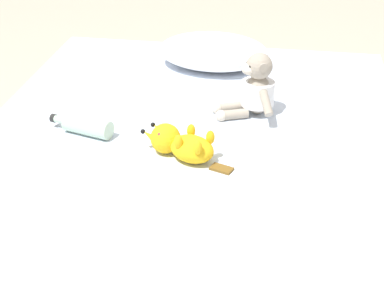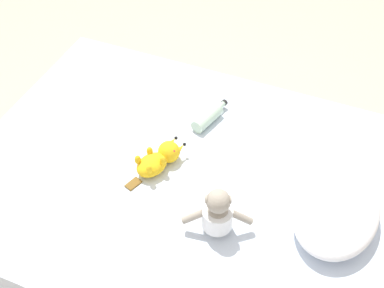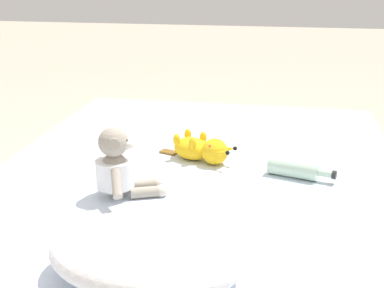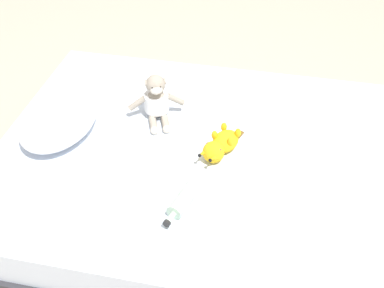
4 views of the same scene
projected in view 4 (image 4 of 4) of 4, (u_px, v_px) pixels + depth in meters
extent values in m
plane|color=#B7A893|center=(199.00, 205.00, 2.48)|extent=(16.00, 16.00, 0.00)
cube|color=#2D2D33|center=(199.00, 191.00, 2.42)|extent=(1.52, 1.95, 0.21)
cube|color=silver|center=(200.00, 164.00, 2.29)|extent=(1.47, 1.90, 0.17)
ellipsoid|color=white|center=(59.00, 120.00, 2.30)|extent=(0.49, 0.36, 0.14)
ellipsoid|color=#9E9384|center=(157.00, 103.00, 2.39)|extent=(0.13, 0.14, 0.15)
cylinder|color=white|center=(156.00, 102.00, 2.39)|extent=(0.16, 0.16, 0.09)
sphere|color=#9E9384|center=(155.00, 84.00, 2.32)|extent=(0.10, 0.10, 0.10)
ellipsoid|color=beige|center=(156.00, 90.00, 2.29)|extent=(0.07, 0.07, 0.04)
sphere|color=black|center=(160.00, 87.00, 2.29)|extent=(0.01, 0.01, 0.01)
sphere|color=black|center=(153.00, 88.00, 2.28)|extent=(0.01, 0.01, 0.01)
cylinder|color=#9E9384|center=(165.00, 81.00, 2.32)|extent=(0.03, 0.02, 0.03)
cylinder|color=#9E9384|center=(146.00, 83.00, 2.30)|extent=(0.03, 0.02, 0.03)
cylinder|color=#9E9384|center=(175.00, 99.00, 2.40)|extent=(0.06, 0.10, 0.08)
cylinder|color=#9E9384|center=(137.00, 103.00, 2.37)|extent=(0.06, 0.10, 0.08)
cylinder|color=#9E9384|center=(165.00, 123.00, 2.36)|extent=(0.11, 0.07, 0.04)
cylinder|color=#9E9384|center=(153.00, 124.00, 2.35)|extent=(0.11, 0.07, 0.04)
sphere|color=beige|center=(167.00, 129.00, 2.32)|extent=(0.04, 0.04, 0.04)
sphere|color=beige|center=(154.00, 131.00, 2.32)|extent=(0.04, 0.04, 0.04)
ellipsoid|color=yellow|center=(225.00, 141.00, 2.22)|extent=(0.18, 0.16, 0.08)
sphere|color=yellow|center=(213.00, 152.00, 2.15)|extent=(0.10, 0.10, 0.10)
cone|color=yellow|center=(214.00, 158.00, 2.11)|extent=(0.07, 0.05, 0.05)
sphere|color=black|center=(210.00, 160.00, 2.08)|extent=(0.02, 0.02, 0.02)
cone|color=yellow|center=(203.00, 153.00, 2.13)|extent=(0.07, 0.05, 0.05)
sphere|color=black|center=(200.00, 155.00, 2.11)|extent=(0.02, 0.02, 0.02)
sphere|color=red|center=(219.00, 150.00, 2.12)|extent=(0.02, 0.02, 0.02)
sphere|color=red|center=(208.00, 145.00, 2.15)|extent=(0.02, 0.02, 0.02)
ellipsoid|color=yellow|center=(230.00, 142.00, 2.16)|extent=(0.04, 0.04, 0.05)
ellipsoid|color=yellow|center=(215.00, 135.00, 2.19)|extent=(0.04, 0.04, 0.05)
ellipsoid|color=yellow|center=(238.00, 133.00, 2.21)|extent=(0.04, 0.04, 0.05)
ellipsoid|color=yellow|center=(224.00, 127.00, 2.24)|extent=(0.04, 0.04, 0.05)
cube|color=brown|center=(237.00, 135.00, 2.31)|extent=(0.08, 0.06, 0.01)
cylinder|color=#B2D1B7|center=(184.00, 199.00, 1.96)|extent=(0.19, 0.11, 0.07)
cylinder|color=#B2D1B7|center=(171.00, 218.00, 1.88)|extent=(0.05, 0.04, 0.02)
cylinder|color=black|center=(167.00, 223.00, 1.86)|extent=(0.02, 0.03, 0.03)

